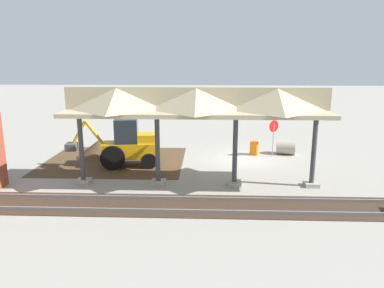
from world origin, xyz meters
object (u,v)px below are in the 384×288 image
Objects in this scene: stop_sign at (274,131)px; concrete_pipe at (286,147)px; traffic_barrel at (254,148)px; backhoe at (128,145)px.

concrete_pipe is at bearing -145.84° from stop_sign.
backhoe is at bearing 20.51° from traffic_barrel.
stop_sign is 1.71m from concrete_pipe.
backhoe is 8.29m from traffic_barrel.
stop_sign is 9.21m from backhoe.
stop_sign is 0.44× the size of backhoe.
traffic_barrel is at bearing -159.49° from backhoe.
backhoe is 10.34m from concrete_pipe.
concrete_pipe is 1.51× the size of traffic_barrel.
stop_sign is 1.75× the size of concrete_pipe.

